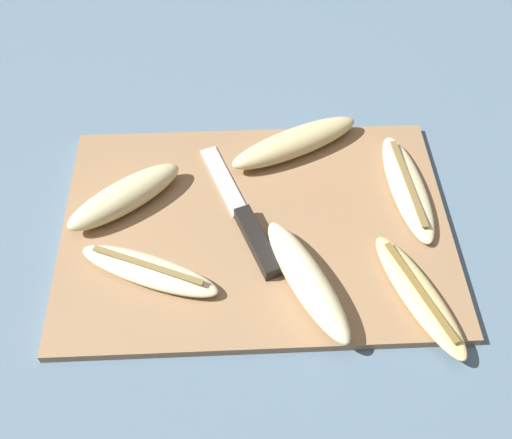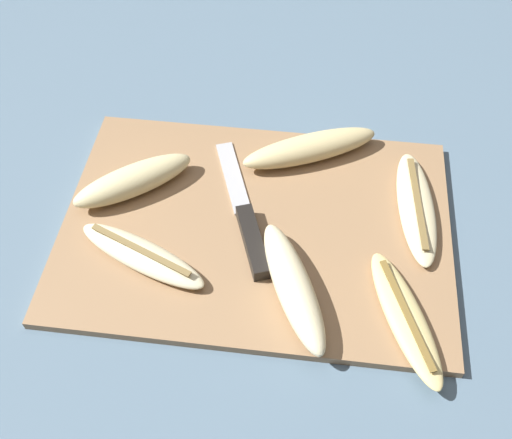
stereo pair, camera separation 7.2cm
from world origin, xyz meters
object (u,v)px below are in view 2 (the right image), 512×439
at_px(banana_golden_short, 405,317).
at_px(banana_bright_far, 142,255).
at_px(banana_pale_long, 293,286).
at_px(banana_mellow_near, 310,148).
at_px(banana_cream_curved, 416,207).
at_px(knife, 248,229).
at_px(banana_soft_right, 133,180).

xyz_separation_m(banana_golden_short, banana_bright_far, (-0.30, 0.04, 0.00)).
xyz_separation_m(banana_bright_far, banana_pale_long, (0.18, -0.02, 0.01)).
height_order(banana_mellow_near, banana_pale_long, banana_pale_long).
distance_m(banana_cream_curved, banana_pale_long, 0.20).
bearing_deg(banana_bright_far, knife, 25.21).
height_order(banana_cream_curved, banana_soft_right, banana_soft_right).
height_order(banana_cream_curved, banana_bright_far, banana_bright_far).
height_order(banana_mellow_near, banana_soft_right, banana_soft_right).
bearing_deg(banana_bright_far, banana_cream_curved, 19.50).
distance_m(banana_golden_short, banana_pale_long, 0.12).
bearing_deg(knife, banana_pale_long, -73.14).
bearing_deg(banana_mellow_near, banana_cream_curved, -29.18).
distance_m(banana_cream_curved, banana_golden_short, 0.16).
xyz_separation_m(banana_cream_curved, banana_bright_far, (-0.32, -0.11, 0.00)).
height_order(banana_golden_short, banana_bright_far, banana_bright_far).
xyz_separation_m(banana_mellow_near, banana_bright_far, (-0.18, -0.19, -0.01)).
bearing_deg(banana_pale_long, banana_bright_far, 172.13).
bearing_deg(banana_mellow_near, banana_soft_right, -158.78).
distance_m(banana_golden_short, banana_soft_right, 0.37).
bearing_deg(banana_golden_short, banana_pale_long, 171.47).
bearing_deg(knife, banana_cream_curved, -4.19).
xyz_separation_m(banana_pale_long, banana_soft_right, (-0.21, 0.13, 0.00)).
bearing_deg(banana_bright_far, banana_pale_long, -7.87).
bearing_deg(banana_bright_far, banana_golden_short, -8.14).
relative_size(knife, banana_golden_short, 1.24).
height_order(knife, banana_bright_far, banana_bright_far).
distance_m(banana_golden_short, banana_bright_far, 0.30).
bearing_deg(banana_pale_long, banana_cream_curved, 44.22).
distance_m(knife, banana_mellow_near, 0.15).
distance_m(knife, banana_soft_right, 0.16).
bearing_deg(banana_pale_long, banana_soft_right, 148.64).
bearing_deg(banana_soft_right, banana_bright_far, -71.51).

